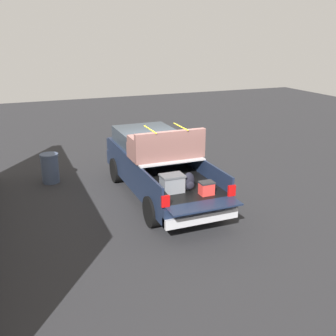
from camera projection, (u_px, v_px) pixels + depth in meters
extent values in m
plane|color=#262628|center=(161.00, 196.00, 12.20)|extent=(40.00, 40.00, 0.00)
cube|color=#162138|center=(160.00, 177.00, 12.00)|extent=(5.50, 1.92, 0.47)
cube|color=black|center=(176.00, 183.00, 10.86)|extent=(2.80, 1.80, 0.04)
cube|color=#162138|center=(144.00, 179.00, 10.46)|extent=(2.80, 0.06, 0.50)
cube|color=#162138|center=(207.00, 170.00, 11.12)|extent=(2.80, 0.06, 0.50)
cube|color=#162138|center=(158.00, 160.00, 11.99)|extent=(0.06, 1.80, 0.50)
cube|color=#162138|center=(204.00, 206.00, 9.39)|extent=(0.55, 1.80, 0.04)
cube|color=#B2B2B7|center=(166.00, 157.00, 11.38)|extent=(1.25, 1.92, 0.04)
cube|color=#162138|center=(146.00, 150.00, 13.03)|extent=(2.30, 1.92, 0.50)
cube|color=#2D3842|center=(146.00, 137.00, 12.79)|extent=(1.94, 1.76, 0.47)
cube|color=#162138|center=(133.00, 142.00, 14.23)|extent=(0.40, 1.82, 0.38)
cube|color=#B2B2B7|center=(201.00, 217.00, 9.65)|extent=(0.24, 1.92, 0.24)
cube|color=red|center=(166.00, 201.00, 9.25)|extent=(0.06, 0.20, 0.28)
cube|color=red|center=(232.00, 191.00, 9.88)|extent=(0.06, 0.20, 0.28)
cylinder|color=black|center=(117.00, 170.00, 13.29)|extent=(0.81, 0.30, 0.81)
cylinder|color=black|center=(166.00, 164.00, 13.92)|extent=(0.81, 0.30, 0.81)
cylinder|color=black|center=(153.00, 211.00, 10.22)|extent=(0.81, 0.30, 0.81)
cylinder|color=black|center=(214.00, 201.00, 10.84)|extent=(0.81, 0.30, 0.81)
cube|color=slate|center=(172.00, 184.00, 10.12)|extent=(0.40, 0.55, 0.41)
cube|color=#505359|center=(172.00, 176.00, 10.05)|extent=(0.44, 0.59, 0.05)
ellipsoid|color=black|center=(189.00, 181.00, 10.22)|extent=(0.20, 0.32, 0.48)
ellipsoid|color=black|center=(190.00, 185.00, 10.14)|extent=(0.09, 0.22, 0.21)
cube|color=red|center=(206.00, 189.00, 9.97)|extent=(0.26, 0.34, 0.30)
cube|color=#262628|center=(207.00, 182.00, 9.91)|extent=(0.28, 0.36, 0.04)
cube|color=brown|center=(166.00, 149.00, 11.31)|extent=(0.90, 2.04, 0.42)
cube|color=brown|center=(171.00, 138.00, 10.85)|extent=(0.16, 2.04, 0.40)
cube|color=brown|center=(134.00, 141.00, 10.93)|extent=(0.66, 0.20, 0.22)
cube|color=brown|center=(194.00, 135.00, 11.58)|extent=(0.66, 0.20, 0.22)
cube|color=yellow|center=(150.00, 129.00, 10.95)|extent=(1.00, 0.03, 0.02)
cube|color=yellow|center=(181.00, 127.00, 11.28)|extent=(1.00, 0.03, 0.02)
cylinder|color=#3F4C66|center=(50.00, 169.00, 13.22)|extent=(0.56, 0.56, 0.90)
cylinder|color=#3F4C66|center=(49.00, 155.00, 13.06)|extent=(0.60, 0.60, 0.08)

